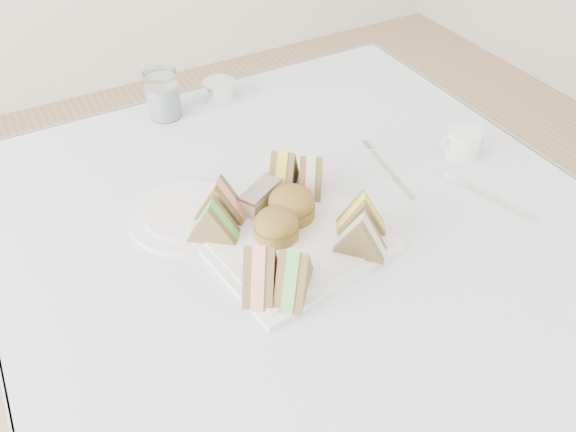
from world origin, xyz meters
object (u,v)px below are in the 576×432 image
serving_plate (288,235)px  creamer_jug (463,143)px  water_glass (163,94)px  table (300,344)px

serving_plate → creamer_jug: bearing=-2.7°
serving_plate → water_glass: 0.47m
table → water_glass: bearing=102.5°
water_glass → creamer_jug: (0.46, -0.42, -0.02)m
table → water_glass: 0.62m
table → serving_plate: 0.39m
serving_plate → water_glass: size_ratio=2.68×
creamer_jug → serving_plate: bearing=-162.2°
serving_plate → water_glass: water_glass is taller
creamer_jug → table: bearing=-166.3°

